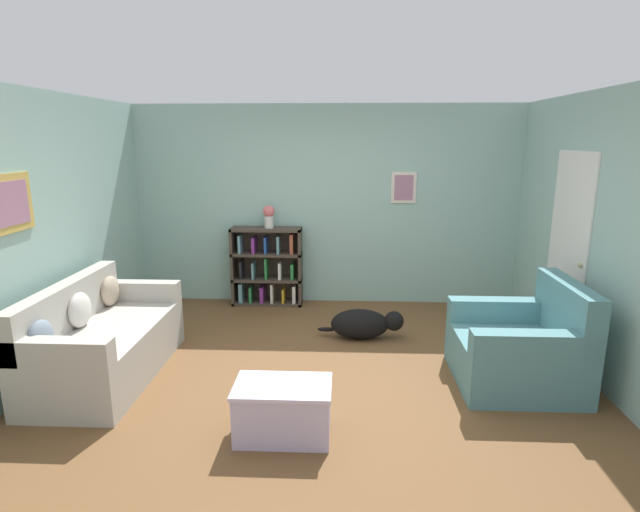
{
  "coord_description": "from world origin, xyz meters",
  "views": [
    {
      "loc": [
        0.22,
        -4.32,
        2.16
      ],
      "look_at": [
        0.0,
        0.4,
        1.05
      ],
      "focal_mm": 28.0,
      "sensor_mm": 36.0,
      "label": 1
    }
  ],
  "objects_px": {
    "recliner_chair": "(522,348)",
    "coffee_table": "(283,408)",
    "bookshelf": "(267,268)",
    "couch": "(102,342)",
    "dog": "(364,324)",
    "vase": "(269,215)"
  },
  "relations": [
    {
      "from": "dog",
      "to": "vase",
      "type": "distance_m",
      "value": 1.96
    },
    {
      "from": "dog",
      "to": "couch",
      "type": "bearing_deg",
      "value": -158.14
    },
    {
      "from": "recliner_chair",
      "to": "dog",
      "type": "distance_m",
      "value": 1.68
    },
    {
      "from": "bookshelf",
      "to": "coffee_table",
      "type": "xyz_separation_m",
      "value": [
        0.57,
        -3.06,
        -0.28
      ]
    },
    {
      "from": "coffee_table",
      "to": "recliner_chair",
      "type": "bearing_deg",
      "value": 24.56
    },
    {
      "from": "couch",
      "to": "bookshelf",
      "type": "xyz_separation_m",
      "value": [
        1.22,
        2.16,
        0.17
      ]
    },
    {
      "from": "couch",
      "to": "recliner_chair",
      "type": "distance_m",
      "value": 3.84
    },
    {
      "from": "recliner_chair",
      "to": "coffee_table",
      "type": "xyz_separation_m",
      "value": [
        -2.05,
        -0.94,
        -0.11
      ]
    },
    {
      "from": "coffee_table",
      "to": "vase",
      "type": "distance_m",
      "value": 3.24
    },
    {
      "from": "couch",
      "to": "coffee_table",
      "type": "bearing_deg",
      "value": -26.75
    },
    {
      "from": "coffee_table",
      "to": "couch",
      "type": "bearing_deg",
      "value": 153.25
    },
    {
      "from": "bookshelf",
      "to": "dog",
      "type": "height_order",
      "value": "bookshelf"
    },
    {
      "from": "couch",
      "to": "coffee_table",
      "type": "relative_size",
      "value": 2.43
    },
    {
      "from": "bookshelf",
      "to": "dog",
      "type": "xyz_separation_m",
      "value": [
        1.24,
        -1.17,
        -0.32
      ]
    },
    {
      "from": "recliner_chair",
      "to": "coffee_table",
      "type": "height_order",
      "value": "recliner_chair"
    },
    {
      "from": "recliner_chair",
      "to": "coffee_table",
      "type": "distance_m",
      "value": 2.26
    },
    {
      "from": "bookshelf",
      "to": "coffee_table",
      "type": "relative_size",
      "value": 1.45
    },
    {
      "from": "bookshelf",
      "to": "coffee_table",
      "type": "bearing_deg",
      "value": -79.49
    },
    {
      "from": "couch",
      "to": "recliner_chair",
      "type": "xyz_separation_m",
      "value": [
        3.84,
        0.03,
        -0.0
      ]
    },
    {
      "from": "recliner_chair",
      "to": "vase",
      "type": "relative_size",
      "value": 3.53
    },
    {
      "from": "couch",
      "to": "recliner_chair",
      "type": "height_order",
      "value": "recliner_chair"
    },
    {
      "from": "couch",
      "to": "bookshelf",
      "type": "distance_m",
      "value": 2.49
    }
  ]
}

